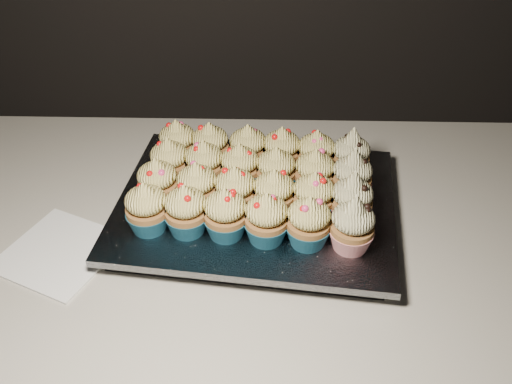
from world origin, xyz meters
TOP-DOWN VIEW (x-y plane):
  - cabinet at (0.00, 1.70)m, footprint 2.40×0.60m
  - worktop at (0.00, 1.70)m, footprint 2.44×0.64m
  - napkin at (-0.14, 1.60)m, footprint 0.20×0.20m
  - baking_tray at (0.15, 1.70)m, footprint 0.43×0.35m
  - foil_lining at (0.15, 1.70)m, footprint 0.47×0.38m
  - cupcake_0 at (-0.01, 1.62)m, footprint 0.06×0.06m
  - cupcake_1 at (0.05, 1.62)m, footprint 0.06×0.06m
  - cupcake_2 at (0.11, 1.61)m, footprint 0.06×0.06m
  - cupcake_3 at (0.17, 1.61)m, footprint 0.06×0.06m
  - cupcake_4 at (0.22, 1.60)m, footprint 0.06×0.06m
  - cupcake_5 at (0.28, 1.59)m, footprint 0.06×0.06m
  - cupcake_6 at (-0.00, 1.69)m, footprint 0.06×0.06m
  - cupcake_7 at (0.06, 1.68)m, footprint 0.06×0.06m
  - cupcake_8 at (0.12, 1.67)m, footprint 0.06×0.06m
  - cupcake_9 at (0.18, 1.66)m, footprint 0.06×0.06m
  - cupcake_10 at (0.23, 1.66)m, footprint 0.06×0.06m
  - cupcake_11 at (0.29, 1.65)m, footprint 0.06×0.06m
  - cupcake_12 at (0.01, 1.74)m, footprint 0.06×0.06m
  - cupcake_13 at (0.07, 1.74)m, footprint 0.06×0.06m
  - cupcake_14 at (0.12, 1.73)m, footprint 0.06×0.06m
  - cupcake_15 at (0.18, 1.72)m, footprint 0.06×0.06m
  - cupcake_16 at (0.24, 1.72)m, footprint 0.06×0.06m
  - cupcake_17 at (0.30, 1.71)m, footprint 0.06×0.06m
  - cupcake_18 at (0.01, 1.80)m, footprint 0.06×0.06m
  - cupcake_19 at (0.07, 1.79)m, footprint 0.06×0.06m
  - cupcake_20 at (0.13, 1.78)m, footprint 0.06×0.06m
  - cupcake_21 at (0.19, 1.78)m, footprint 0.06×0.06m
  - cupcake_22 at (0.24, 1.77)m, footprint 0.06×0.06m
  - cupcake_23 at (0.30, 1.76)m, footprint 0.06×0.06m

SIDE VIEW (x-z plane):
  - cabinet at x=0.00m, z-range 0.00..0.86m
  - worktop at x=0.00m, z-range 0.86..0.90m
  - napkin at x=-0.14m, z-range 0.90..0.90m
  - baking_tray at x=0.15m, z-range 0.90..0.92m
  - foil_lining at x=0.15m, z-range 0.92..0.93m
  - cupcake_0 at x=-0.01m, z-range 0.93..1.01m
  - cupcake_1 at x=0.05m, z-range 0.93..1.01m
  - cupcake_2 at x=0.11m, z-range 0.93..1.01m
  - cupcake_3 at x=0.17m, z-range 0.93..1.01m
  - cupcake_4 at x=0.22m, z-range 0.93..1.01m
  - cupcake_6 at x=0.00m, z-range 0.93..1.01m
  - cupcake_7 at x=0.06m, z-range 0.93..1.01m
  - cupcake_8 at x=0.12m, z-range 0.93..1.01m
  - cupcake_9 at x=0.18m, z-range 0.93..1.01m
  - cupcake_10 at x=0.23m, z-range 0.93..1.01m
  - cupcake_12 at x=0.01m, z-range 0.93..1.01m
  - cupcake_13 at x=0.07m, z-range 0.93..1.01m
  - cupcake_14 at x=0.12m, z-range 0.93..1.01m
  - cupcake_15 at x=0.18m, z-range 0.93..1.01m
  - cupcake_16 at x=0.24m, z-range 0.93..1.01m
  - cupcake_18 at x=0.01m, z-range 0.93..1.01m
  - cupcake_19 at x=0.07m, z-range 0.93..1.01m
  - cupcake_20 at x=0.13m, z-range 0.93..1.01m
  - cupcake_21 at x=0.19m, z-range 0.93..1.01m
  - cupcake_22 at x=0.24m, z-range 0.93..1.01m
  - cupcake_5 at x=0.28m, z-range 0.93..1.02m
  - cupcake_11 at x=0.29m, z-range 0.93..1.02m
  - cupcake_17 at x=0.30m, z-range 0.93..1.02m
  - cupcake_23 at x=0.30m, z-range 0.93..1.02m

